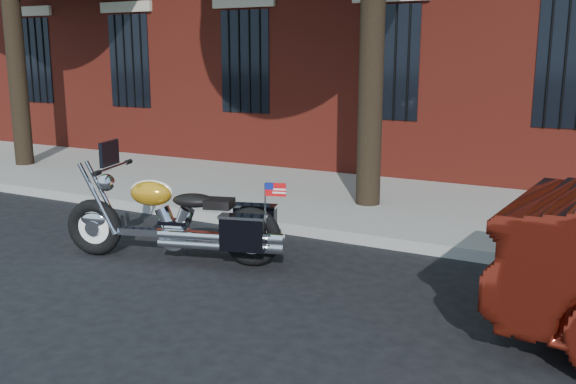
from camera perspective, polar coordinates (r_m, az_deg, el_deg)
The scene contains 4 objects.
ground at distance 7.49m, azimuth -4.76°, elevation -6.20°, with size 120.00×120.00×0.00m, color black.
curb at distance 8.61m, azimuth 0.26°, elevation -3.19°, with size 40.00×0.16×0.15m, color gray.
sidewalk at distance 10.25m, azimuth 5.22°, elevation -0.73°, with size 40.00×3.60×0.15m, color gray.
motorcycle at distance 7.45m, azimuth -9.41°, elevation -2.69°, with size 2.73×1.24×1.38m.
Camera 1 is at (3.91, -5.94, 2.36)m, focal length 40.00 mm.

